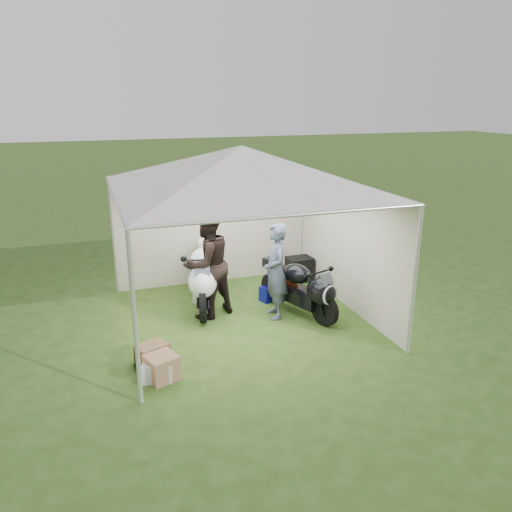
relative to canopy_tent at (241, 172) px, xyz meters
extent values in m
plane|color=#2C4815|center=(0.00, -0.03, -2.58)|extent=(80.00, 80.00, 0.00)
cylinder|color=silver|center=(-2.00, -2.03, -1.43)|extent=(0.06, 0.06, 2.30)
cylinder|color=silver|center=(2.00, -2.03, -1.43)|extent=(0.06, 0.06, 2.30)
cylinder|color=silver|center=(-2.00, 1.97, -1.43)|extent=(0.06, 0.06, 2.30)
cylinder|color=silver|center=(2.00, 1.97, -1.43)|extent=(0.06, 0.06, 2.30)
cube|color=beige|center=(0.00, 1.97, -1.43)|extent=(4.00, 0.02, 2.30)
cube|color=beige|center=(-2.00, -0.03, -1.43)|extent=(0.02, 4.00, 2.30)
cube|color=beige|center=(2.00, -0.03, -1.43)|extent=(0.02, 4.00, 2.30)
pyramid|color=white|center=(0.00, -0.03, 0.07)|extent=(5.66, 5.66, 0.70)
cube|color=#99A5B7|center=(-1.65, 1.95, -0.73)|extent=(0.22, 0.02, 0.28)
cube|color=#99A5B7|center=(-1.30, 1.95, -0.73)|extent=(0.22, 0.02, 0.28)
cube|color=#99A5B7|center=(-0.95, 1.95, -0.73)|extent=(0.22, 0.01, 0.28)
cube|color=#99A5B7|center=(-0.60, 1.95, -0.73)|extent=(0.22, 0.01, 0.28)
cube|color=#99A5B7|center=(-1.65, 1.95, -1.03)|extent=(0.22, 0.02, 0.28)
cube|color=#99A5B7|center=(-1.30, 1.95, -1.03)|extent=(0.22, 0.01, 0.28)
cube|color=#99A5B7|center=(-0.95, 1.95, -1.03)|extent=(0.22, 0.02, 0.28)
cube|color=#99A5B7|center=(-0.60, 1.95, -1.03)|extent=(0.22, 0.01, 0.28)
cylinder|color=#D8590C|center=(0.20, 1.94, -0.63)|extent=(3.20, 0.02, 0.02)
cylinder|color=black|center=(-0.69, 0.08, -2.24)|extent=(0.28, 0.68, 0.67)
cylinder|color=black|center=(-0.29, 1.59, -2.24)|extent=(0.33, 0.69, 0.67)
cube|color=white|center=(-0.50, 0.78, -2.15)|extent=(0.64, 1.12, 0.33)
ellipsoid|color=white|center=(-0.66, 0.19, -1.88)|extent=(0.66, 0.78, 0.56)
ellipsoid|color=white|center=(-0.47, 0.89, -1.70)|extent=(0.65, 0.79, 0.39)
cube|color=black|center=(-0.36, 1.32, -1.77)|extent=(0.45, 0.72, 0.16)
cube|color=white|center=(-0.26, 1.68, -1.68)|extent=(0.32, 0.39, 0.20)
cube|color=black|center=(-0.39, 1.21, -1.96)|extent=(0.27, 0.62, 0.11)
cube|color=#3F474C|center=(-0.69, 0.06, -1.59)|extent=(0.30, 0.22, 0.23)
cylinder|color=black|center=(1.23, -0.74, -2.29)|extent=(0.28, 0.57, 0.57)
cylinder|color=black|center=(0.77, 0.51, -2.29)|extent=(0.33, 0.58, 0.57)
cube|color=black|center=(1.02, -0.16, -2.22)|extent=(0.61, 0.96, 0.28)
ellipsoid|color=black|center=(1.20, -0.65, -1.99)|extent=(0.60, 0.68, 0.47)
ellipsoid|color=black|center=(0.98, -0.07, -1.84)|extent=(0.59, 0.69, 0.33)
cube|color=black|center=(0.85, 0.28, -1.89)|extent=(0.43, 0.62, 0.13)
cube|color=black|center=(0.75, 0.58, -1.82)|extent=(0.29, 0.34, 0.17)
cube|color=#9A270B|center=(0.89, 0.19, -2.05)|extent=(0.27, 0.52, 0.09)
cube|color=#3F474C|center=(1.23, -0.76, -1.74)|extent=(0.26, 0.21, 0.20)
cylinder|color=white|center=(1.27, -0.85, -1.99)|extent=(0.33, 0.13, 0.34)
cube|color=#1519C5|center=(0.74, 0.59, -2.43)|extent=(0.44, 0.36, 0.29)
imported|color=black|center=(-0.54, 0.30, -1.61)|extent=(1.16, 1.06, 1.94)
imported|color=slate|center=(0.56, -0.13, -1.72)|extent=(0.47, 0.66, 1.70)
cube|color=black|center=(1.70, 1.40, -2.32)|extent=(0.53, 0.43, 0.51)
cube|color=silver|center=(-1.71, -1.55, -2.44)|extent=(0.47, 0.40, 0.27)
cube|color=#916A4D|center=(-1.66, -1.56, -2.40)|extent=(0.50, 0.50, 0.35)
cube|color=silver|center=(-1.72, -1.49, -2.47)|extent=(0.30, 0.25, 0.21)
cube|color=brown|center=(-1.72, -1.07, -2.43)|extent=(0.53, 0.46, 0.29)
camera|label=1|loc=(-2.39, -7.73, 1.16)|focal=35.00mm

